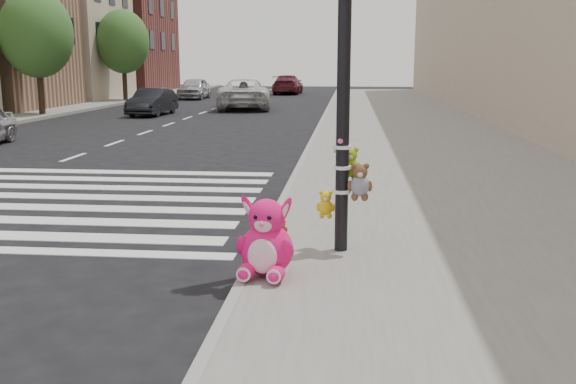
% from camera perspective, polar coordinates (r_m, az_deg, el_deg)
% --- Properties ---
extents(ground, '(120.00, 120.00, 0.00)m').
position_cam_1_polar(ground, '(6.99, -17.71, -9.64)').
color(ground, black).
rests_on(ground, ground).
extents(sidewalk_near, '(7.00, 80.00, 0.14)m').
position_cam_1_polar(sidewalk_near, '(16.32, 13.62, 2.77)').
color(sidewalk_near, slate).
rests_on(sidewalk_near, ground).
extents(curb_edge, '(0.12, 80.00, 0.15)m').
position_cam_1_polar(curb_edge, '(16.19, 1.43, 3.02)').
color(curb_edge, gray).
rests_on(curb_edge, ground).
extents(bld_far_d, '(6.00, 8.00, 10.00)m').
position_cam_1_polar(bld_far_d, '(44.90, -19.00, 14.15)').
color(bld_far_d, '#BAA48E').
rests_on(bld_far_d, ground).
extents(bld_far_e, '(6.00, 10.00, 9.00)m').
position_cam_1_polar(bld_far_e, '(55.10, -14.17, 13.29)').
color(bld_far_e, brown).
rests_on(bld_far_e, ground).
extents(signal_pole, '(0.70, 0.50, 4.00)m').
position_cam_1_polar(signal_pole, '(7.82, 5.14, 6.25)').
color(signal_pole, black).
rests_on(signal_pole, sidewalk_near).
extents(tree_far_b, '(3.20, 3.20, 5.44)m').
position_cam_1_polar(tree_far_b, '(31.25, -21.45, 12.92)').
color(tree_far_b, '#382619').
rests_on(tree_far_b, sidewalk_far).
extents(tree_far_c, '(3.20, 3.20, 5.44)m').
position_cam_1_polar(tree_far_c, '(41.39, -14.47, 12.80)').
color(tree_far_c, '#382619').
rests_on(tree_far_c, sidewalk_far).
extents(pink_bunny, '(0.65, 0.72, 0.92)m').
position_cam_1_polar(pink_bunny, '(7.03, -1.96, -4.55)').
color(pink_bunny, '#FD1573').
rests_on(pink_bunny, sidewalk_near).
extents(red_teddy, '(0.16, 0.12, 0.21)m').
position_cam_1_polar(red_teddy, '(8.71, -0.50, -3.21)').
color(red_teddy, '#A92210').
rests_on(red_teddy, sidewalk_near).
extents(car_dark_far, '(1.48, 3.83, 1.25)m').
position_cam_1_polar(car_dark_far, '(30.82, -11.96, 7.85)').
color(car_dark_far, black).
rests_on(car_dark_far, ground).
extents(car_white_near, '(3.39, 6.01, 1.58)m').
position_cam_1_polar(car_white_near, '(34.21, -3.93, 8.69)').
color(car_white_near, silver).
rests_on(car_white_near, ground).
extents(car_maroon_near, '(2.10, 5.03, 1.45)m').
position_cam_1_polar(car_maroon_near, '(50.28, -0.02, 9.53)').
color(car_maroon_near, maroon).
rests_on(car_maroon_near, ground).
extents(car_silver_deep, '(1.73, 4.20, 1.42)m').
position_cam_1_polar(car_silver_deep, '(43.97, -8.34, 9.11)').
color(car_silver_deep, '#B5B5BA').
rests_on(car_silver_deep, ground).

